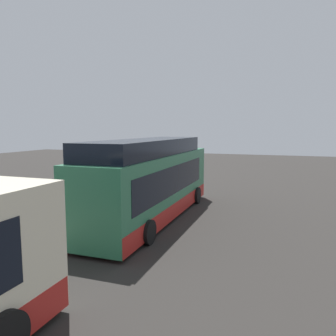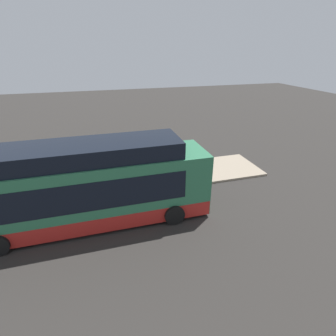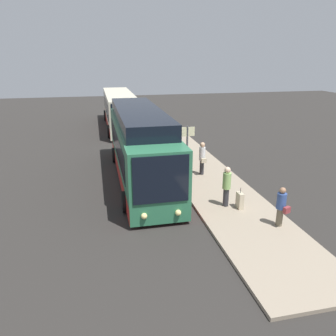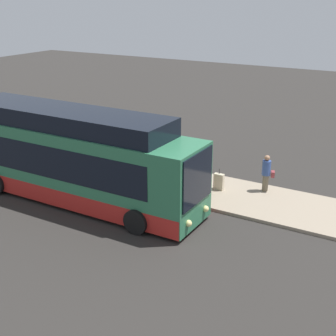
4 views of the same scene
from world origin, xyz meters
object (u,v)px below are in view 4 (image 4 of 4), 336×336
(suitcase, at_px, (219,182))
(trash_bin, at_px, (86,164))
(sign_post, at_px, (119,142))
(passenger_with_bags, at_px, (129,152))
(passenger_waiting, at_px, (207,170))
(bus_lead, at_px, (74,160))
(passenger_boarding, at_px, (267,172))

(suitcase, distance_m, trash_bin, 6.41)
(sign_post, bearing_deg, suitcase, 15.09)
(passenger_with_bags, bearing_deg, passenger_waiting, 84.43)
(bus_lead, height_order, suitcase, bus_lead)
(suitcase, xyz_separation_m, sign_post, (-4.29, -1.16, 1.40))
(bus_lead, relative_size, suitcase, 11.67)
(passenger_waiting, distance_m, passenger_with_bags, 4.03)
(suitcase, bearing_deg, passenger_boarding, 26.01)
(suitcase, bearing_deg, sign_post, -164.91)
(passenger_boarding, distance_m, passenger_with_bags, 6.23)
(bus_lead, relative_size, sign_post, 4.00)
(passenger_waiting, distance_m, suitcase, 0.88)
(sign_post, relative_size, trash_bin, 4.23)
(passenger_waiting, bearing_deg, sign_post, 16.14)
(suitcase, bearing_deg, passenger_with_bags, -176.42)
(bus_lead, bearing_deg, suitcase, 36.90)
(passenger_boarding, xyz_separation_m, passenger_waiting, (-2.10, -1.36, 0.14))
(passenger_boarding, bearing_deg, passenger_with_bags, -100.27)
(sign_post, bearing_deg, passenger_boarding, 18.42)
(passenger_with_bags, bearing_deg, sign_post, 2.73)
(passenger_boarding, xyz_separation_m, trash_bin, (-8.09, -1.86, -0.52))
(trash_bin, bearing_deg, passenger_boarding, 12.94)
(bus_lead, bearing_deg, trash_bin, 121.42)
(passenger_waiting, height_order, passenger_with_bags, passenger_with_bags)
(passenger_boarding, bearing_deg, suitcase, -84.71)
(passenger_with_bags, distance_m, suitcase, 4.43)
(passenger_boarding, height_order, sign_post, sign_post)
(passenger_with_bags, relative_size, trash_bin, 2.79)
(passenger_waiting, relative_size, suitcase, 1.90)
(suitcase, height_order, trash_bin, suitcase)
(bus_lead, distance_m, passenger_with_bags, 3.37)
(passenger_with_bags, xyz_separation_m, sign_post, (0.08, -0.88, 0.75))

